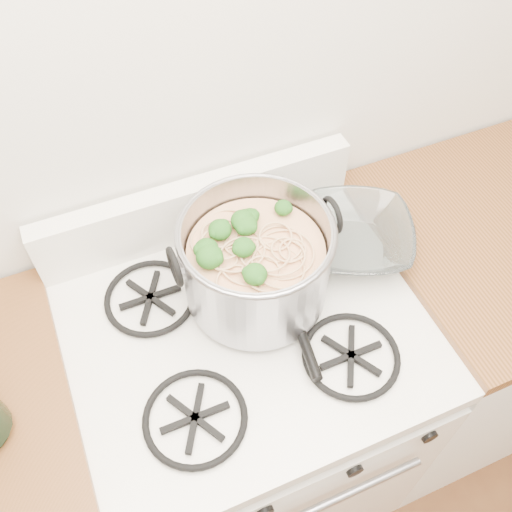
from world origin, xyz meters
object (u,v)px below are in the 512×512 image
Objects in this scene: spatula at (281,277)px; glass_bowl at (353,241)px; stock_pot at (256,264)px; gas_range at (250,414)px.

glass_bowl is at bearing 15.72° from spatula.
spatula is at bearing 2.27° from stock_pot.
stock_pot is 0.11m from spatula.
gas_range is 8.64× the size of glass_bowl.
gas_range is 0.59m from stock_pot.
stock_pot reaches higher than gas_range.
stock_pot is at bearing 55.69° from gas_range.
gas_range is at bearing -124.31° from stock_pot.
glass_bowl reaches higher than spatula.
gas_range is 2.66× the size of stock_pot.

